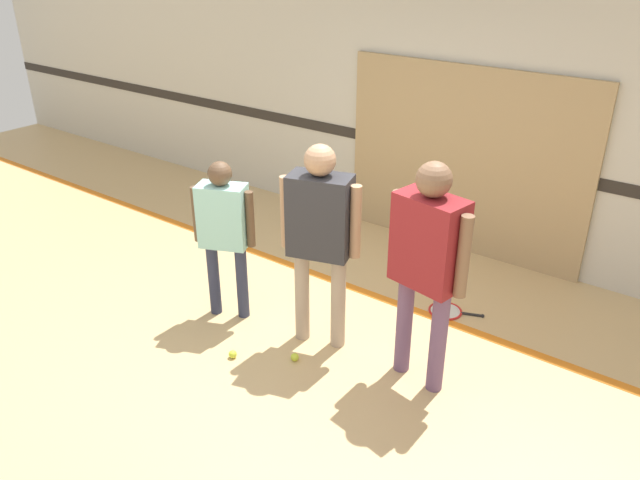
{
  "coord_description": "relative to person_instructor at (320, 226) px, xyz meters",
  "views": [
    {
      "loc": [
        2.59,
        -3.27,
        3.09
      ],
      "look_at": [
        0.02,
        0.22,
        0.94
      ],
      "focal_mm": 35.0,
      "sensor_mm": 36.0,
      "label": 1
    }
  ],
  "objects": [
    {
      "name": "racket_spare_on_floor",
      "position": [
        0.67,
        1.03,
        -1.05
      ],
      "size": [
        0.52,
        0.4,
        0.03
      ],
      "rotation": [
        0.0,
        0.0,
        0.37
      ],
      "color": "red",
      "rests_on": "ground_plane"
    },
    {
      "name": "wall_back",
      "position": [
        -0.02,
        2.34,
        0.54
      ],
      "size": [
        16.0,
        0.07,
        3.2
      ],
      "color": "beige",
      "rests_on": "ground_plane"
    },
    {
      "name": "floor_stripe",
      "position": [
        -0.02,
        0.88,
        -1.06
      ],
      "size": [
        14.4,
        0.1,
        0.01
      ],
      "color": "orange",
      "rests_on": "ground_plane"
    },
    {
      "name": "wall_panel",
      "position": [
        0.15,
        2.28,
        -0.09
      ],
      "size": [
        2.63,
        0.05,
        1.95
      ],
      "color": "tan",
      "rests_on": "ground_plane"
    },
    {
      "name": "person_student_right",
      "position": [
        0.9,
        0.05,
        0.02
      ],
      "size": [
        0.66,
        0.36,
        1.75
      ],
      "rotation": [
        0.0,
        0.0,
        -3.33
      ],
      "color": "#6B4C70",
      "rests_on": "ground_plane"
    },
    {
      "name": "tennis_ball_near_instructor",
      "position": [
        0.0,
        -0.35,
        -1.03
      ],
      "size": [
        0.07,
        0.07,
        0.07
      ],
      "primitive_type": "sphere",
      "color": "#CCE038",
      "rests_on": "ground_plane"
    },
    {
      "name": "person_student_left",
      "position": [
        -0.89,
        -0.15,
        -0.17
      ],
      "size": [
        0.51,
        0.36,
        1.44
      ],
      "rotation": [
        0.0,
        0.0,
        0.41
      ],
      "color": "#2D334C",
      "rests_on": "ground_plane"
    },
    {
      "name": "ground_plane",
      "position": [
        -0.02,
        -0.22,
        -1.06
      ],
      "size": [
        16.0,
        16.0,
        0.0
      ],
      "primitive_type": "plane",
      "color": "tan"
    },
    {
      "name": "person_instructor",
      "position": [
        0.0,
        0.0,
        0.0
      ],
      "size": [
        0.63,
        0.39,
        1.71
      ],
      "rotation": [
        0.0,
        0.0,
        0.29
      ],
      "color": "tan",
      "rests_on": "ground_plane"
    },
    {
      "name": "tennis_ball_by_spare_racket",
      "position": [
        0.59,
        1.13,
        -1.03
      ],
      "size": [
        0.07,
        0.07,
        0.07
      ],
      "primitive_type": "sphere",
      "color": "#CCE038",
      "rests_on": "ground_plane"
    },
    {
      "name": "tennis_ball_stray_left",
      "position": [
        -0.42,
        -0.61,
        -1.03
      ],
      "size": [
        0.07,
        0.07,
        0.07
      ],
      "primitive_type": "sphere",
      "color": "#CCE038",
      "rests_on": "ground_plane"
    }
  ]
}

